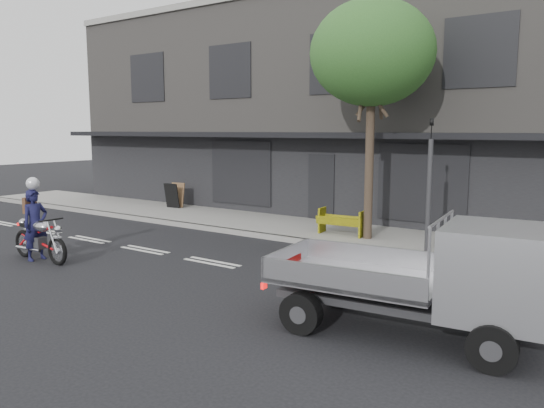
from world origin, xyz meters
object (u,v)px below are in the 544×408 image
(motorcycle, at_px, (40,238))
(construction_barrier, at_px, (338,222))
(traffic_light_pole, at_px, (429,194))
(sandwich_board, at_px, (172,196))
(street_tree, at_px, (372,54))
(rider, at_px, (35,225))
(flatbed_ute, at_px, (470,274))

(motorcycle, bearing_deg, construction_barrier, 52.26)
(traffic_light_pole, bearing_deg, sandwich_board, 170.11)
(traffic_light_pole, relative_size, sandwich_board, 3.56)
(traffic_light_pole, height_order, sandwich_board, traffic_light_pole)
(motorcycle, xyz_separation_m, construction_barrier, (4.98, 6.32, -0.03))
(sandwich_board, bearing_deg, construction_barrier, -15.47)
(construction_barrier, bearing_deg, street_tree, 10.00)
(rider, bearing_deg, street_tree, -42.29)
(traffic_light_pole, distance_m, sandwich_board, 11.08)
(traffic_light_pole, distance_m, rider, 9.80)
(street_tree, bearing_deg, construction_barrier, -170.00)
(street_tree, xyz_separation_m, traffic_light_pole, (2.00, -0.85, -3.63))
(flatbed_ute, bearing_deg, rider, 177.70)
(construction_barrier, bearing_deg, sandwich_board, 171.50)
(flatbed_ute, xyz_separation_m, construction_barrier, (-5.15, 5.69, -0.56))
(flatbed_ute, height_order, sandwich_board, flatbed_ute)
(street_tree, relative_size, motorcycle, 3.10)
(rider, bearing_deg, traffic_light_pole, -54.37)
(traffic_light_pole, bearing_deg, street_tree, 156.97)
(traffic_light_pole, height_order, construction_barrier, traffic_light_pole)
(sandwich_board, bearing_deg, traffic_light_pole, -16.87)
(flatbed_ute, relative_size, construction_barrier, 3.07)
(traffic_light_pole, relative_size, rider, 1.97)
(street_tree, distance_m, rider, 9.85)
(traffic_light_pole, bearing_deg, rider, -144.87)
(flatbed_ute, bearing_deg, motorcycle, 177.76)
(street_tree, xyz_separation_m, sandwich_board, (-8.87, 1.05, -4.64))
(traffic_light_pole, xyz_separation_m, construction_barrier, (-2.86, 0.70, -1.10))
(motorcycle, relative_size, construction_barrier, 1.53)
(flatbed_ute, bearing_deg, construction_barrier, 126.32)
(motorcycle, distance_m, sandwich_board, 8.11)
(street_tree, height_order, motorcycle, street_tree)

